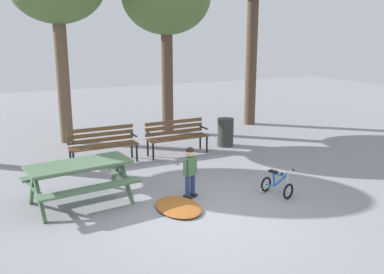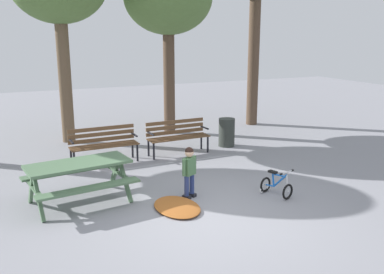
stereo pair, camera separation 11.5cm
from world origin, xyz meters
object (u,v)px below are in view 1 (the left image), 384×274
Objects in this scene: park_bench_far_left at (103,142)px; kids_bicycle at (277,185)px; child_standing at (190,169)px; trash_bin at (225,132)px; picnic_table at (80,172)px; park_bench_left at (176,134)px.

park_bench_far_left is 2.59× the size of kids_bicycle.
child_standing is 1.29× the size of trash_bin.
picnic_table is 1.22× the size of park_bench_far_left.
park_bench_far_left is at bearing -177.81° from trash_bin.
park_bench_left reaches higher than picnic_table.
trash_bin is at bearing 2.19° from park_bench_far_left.
kids_bicycle is at bearing -54.72° from park_bench_far_left.
park_bench_far_left is 1.00× the size of park_bench_left.
child_standing is (-0.97, -2.89, 0.06)m from park_bench_left.
picnic_table is at bearing -141.60° from park_bench_left.
child_standing reaches higher than park_bench_far_left.
park_bench_far_left is at bearing 107.77° from child_standing.
picnic_table is at bearing -151.20° from trash_bin.
trash_bin is (1.52, 0.13, -0.13)m from park_bench_left.
park_bench_far_left is at bearing 179.92° from park_bench_left.
child_standing is at bearing -17.50° from picnic_table.
park_bench_left is at bearing 71.38° from child_standing.
trash_bin is (0.95, 3.62, 0.18)m from kids_bicycle.
park_bench_far_left is 2.11× the size of trash_bin.
park_bench_far_left is at bearing 66.73° from picnic_table.
kids_bicycle is 0.82× the size of trash_bin.
child_standing reaches higher than kids_bicycle.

